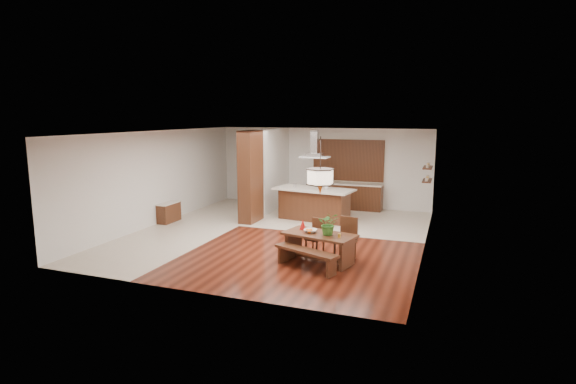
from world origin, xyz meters
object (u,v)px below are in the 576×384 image
at_px(kitchen_island, 314,204).
at_px(dining_chair_left, 315,237).
at_px(dining_chair_right, 345,239).
at_px(fruit_bowl, 310,231).
at_px(dining_bench, 306,259).
at_px(island_cup, 326,188).
at_px(foliage_plant, 329,224).
at_px(dining_table, 319,241).
at_px(pendant_lantern, 320,166).
at_px(microwave, 325,178).
at_px(hallway_console, 169,212).
at_px(range_hood, 315,144).

bearing_deg(kitchen_island, dining_chair_left, -64.61).
bearing_deg(dining_chair_right, fruit_bowl, -141.17).
xyz_separation_m(dining_bench, island_cup, (-0.79, 4.54, 0.87)).
xyz_separation_m(dining_chair_left, foliage_plant, (0.51, -0.62, 0.51)).
height_order(dining_table, island_cup, island_cup).
height_order(dining_chair_left, fruit_bowl, dining_chair_left).
height_order(foliage_plant, fruit_bowl, foliage_plant).
distance_m(kitchen_island, island_cup, 0.70).
relative_size(dining_bench, kitchen_island, 0.60).
relative_size(dining_chair_right, fruit_bowl, 3.30).
bearing_deg(kitchen_island, pendant_lantern, -63.30).
distance_m(dining_bench, microwave, 6.91).
relative_size(dining_bench, fruit_bowl, 5.25).
xyz_separation_m(dining_chair_left, dining_chair_right, (0.80, -0.19, 0.07)).
relative_size(hallway_console, dining_chair_left, 1.02).
height_order(dining_chair_left, pendant_lantern, pendant_lantern).
distance_m(fruit_bowl, kitchen_island, 4.16).
bearing_deg(range_hood, dining_bench, -75.21).
relative_size(kitchen_island, range_hood, 2.96).
distance_m(hallway_console, foliage_plant, 6.25).
height_order(hallway_console, island_cup, island_cup).
bearing_deg(fruit_bowl, dining_chair_right, 26.15).
bearing_deg(hallway_console, dining_chair_right, -15.99).
bearing_deg(hallway_console, foliage_plant, -20.56).
relative_size(foliage_plant, kitchen_island, 0.19).
relative_size(dining_chair_left, dining_chair_right, 0.87).
height_order(dining_chair_right, foliage_plant, foliage_plant).
distance_m(dining_table, dining_chair_left, 0.65).
distance_m(pendant_lantern, island_cup, 4.23).
height_order(dining_chair_right, range_hood, range_hood).
relative_size(dining_bench, microwave, 3.16).
relative_size(island_cup, microwave, 0.22).
height_order(fruit_bowl, island_cup, island_cup).
relative_size(dining_table, dining_chair_right, 1.78).
xyz_separation_m(fruit_bowl, island_cup, (-0.70, 3.94, 0.37)).
relative_size(dining_table, fruit_bowl, 5.89).
distance_m(hallway_console, dining_bench, 6.10).
bearing_deg(dining_chair_right, foliage_plant, -111.00).
xyz_separation_m(hallway_console, microwave, (4.03, 3.98, 0.77)).
xyz_separation_m(hallway_console, kitchen_island, (4.24, 1.89, 0.22)).
distance_m(hallway_console, dining_table, 6.00).
bearing_deg(foliage_plant, dining_chair_right, 56.32).
relative_size(dining_chair_right, kitchen_island, 0.37).
bearing_deg(pendant_lantern, microwave, 104.35).
distance_m(dining_table, range_hood, 4.69).
distance_m(hallway_console, island_cup, 5.07).
bearing_deg(foliage_plant, kitchen_island, 111.20).
xyz_separation_m(range_hood, island_cup, (0.42, -0.07, -1.37)).
bearing_deg(fruit_bowl, kitchen_island, 105.69).
distance_m(pendant_lantern, foliage_plant, 1.32).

